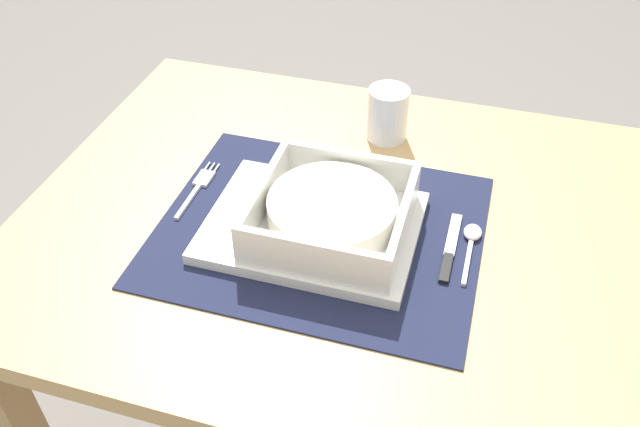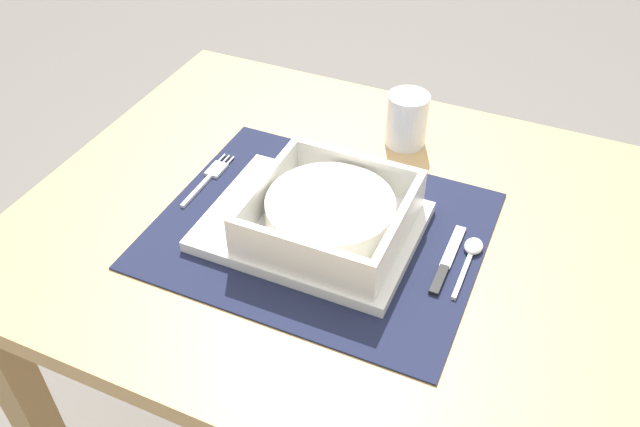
{
  "view_description": "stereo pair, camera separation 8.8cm",
  "coord_description": "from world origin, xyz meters",
  "px_view_note": "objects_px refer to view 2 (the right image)",
  "views": [
    {
      "loc": [
        0.16,
        -0.67,
        1.36
      ],
      "look_at": [
        -0.03,
        -0.04,
        0.78
      ],
      "focal_mm": 37.22,
      "sensor_mm": 36.0,
      "label": 1
    },
    {
      "loc": [
        0.24,
        -0.64,
        1.36
      ],
      "look_at": [
        -0.03,
        -0.04,
        0.78
      ],
      "focal_mm": 37.22,
      "sensor_mm": 36.0,
      "label": 2
    }
  ],
  "objects_px": {
    "drinking_glass": "(407,122)",
    "spoon": "(471,252)",
    "porridge_bowl": "(330,214)",
    "fork": "(211,176)",
    "dining_table": "(348,280)",
    "butter_knife": "(446,263)"
  },
  "relations": [
    {
      "from": "butter_knife",
      "to": "drinking_glass",
      "type": "relative_size",
      "value": 1.57
    },
    {
      "from": "spoon",
      "to": "butter_knife",
      "type": "bearing_deg",
      "value": -132.67
    },
    {
      "from": "porridge_bowl",
      "to": "spoon",
      "type": "distance_m",
      "value": 0.19
    },
    {
      "from": "porridge_bowl",
      "to": "spoon",
      "type": "xyz_separation_m",
      "value": [
        0.18,
        0.04,
        -0.04
      ]
    },
    {
      "from": "dining_table",
      "to": "spoon",
      "type": "xyz_separation_m",
      "value": [
        0.17,
        -0.0,
        0.13
      ]
    },
    {
      "from": "drinking_glass",
      "to": "fork",
      "type": "bearing_deg",
      "value": -138.43
    },
    {
      "from": "fork",
      "to": "spoon",
      "type": "xyz_separation_m",
      "value": [
        0.39,
        -0.01,
        0.0
      ]
    },
    {
      "from": "fork",
      "to": "dining_table",
      "type": "bearing_deg",
      "value": 0.8
    },
    {
      "from": "dining_table",
      "to": "fork",
      "type": "bearing_deg",
      "value": 179.22
    },
    {
      "from": "spoon",
      "to": "dining_table",
      "type": "bearing_deg",
      "value": 176.27
    },
    {
      "from": "dining_table",
      "to": "drinking_glass",
      "type": "xyz_separation_m",
      "value": [
        0.01,
        0.21,
        0.16
      ]
    },
    {
      "from": "porridge_bowl",
      "to": "fork",
      "type": "bearing_deg",
      "value": 167.02
    },
    {
      "from": "butter_knife",
      "to": "drinking_glass",
      "type": "bearing_deg",
      "value": 117.04
    },
    {
      "from": "porridge_bowl",
      "to": "spoon",
      "type": "bearing_deg",
      "value": 13.71
    },
    {
      "from": "butter_knife",
      "to": "drinking_glass",
      "type": "distance_m",
      "value": 0.28
    },
    {
      "from": "dining_table",
      "to": "drinking_glass",
      "type": "distance_m",
      "value": 0.26
    },
    {
      "from": "porridge_bowl",
      "to": "drinking_glass",
      "type": "xyz_separation_m",
      "value": [
        0.02,
        0.26,
        -0.01
      ]
    },
    {
      "from": "fork",
      "to": "butter_knife",
      "type": "relative_size",
      "value": 0.99
    },
    {
      "from": "drinking_glass",
      "to": "spoon",
      "type": "bearing_deg",
      "value": -52.89
    },
    {
      "from": "spoon",
      "to": "butter_knife",
      "type": "xyz_separation_m",
      "value": [
        -0.02,
        -0.03,
        -0.0
      ]
    },
    {
      "from": "dining_table",
      "to": "fork",
      "type": "relative_size",
      "value": 6.79
    },
    {
      "from": "dining_table",
      "to": "fork",
      "type": "distance_m",
      "value": 0.26
    }
  ]
}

